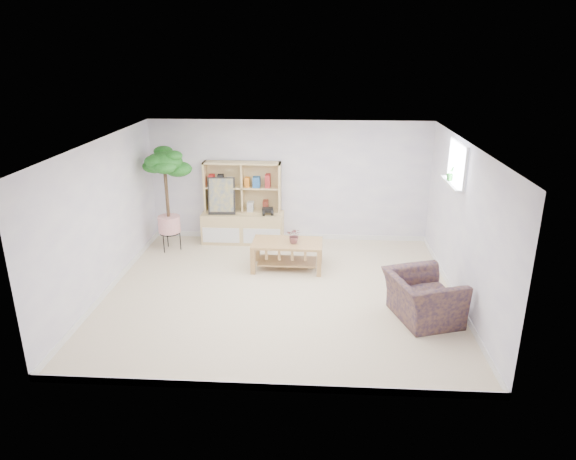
# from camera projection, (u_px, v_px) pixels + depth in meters

# --- Properties ---
(floor) EXTENTS (5.50, 5.00, 0.01)m
(floor) POSITION_uv_depth(u_px,v_px,m) (280.00, 293.00, 8.20)
(floor) COLOR beige
(floor) RESTS_ON ground
(ceiling) EXTENTS (5.50, 5.00, 0.01)m
(ceiling) POSITION_uv_depth(u_px,v_px,m) (279.00, 143.00, 7.40)
(ceiling) COLOR white
(ceiling) RESTS_ON walls
(walls) EXTENTS (5.51, 5.01, 2.40)m
(walls) POSITION_uv_depth(u_px,v_px,m) (280.00, 222.00, 7.80)
(walls) COLOR silver
(walls) RESTS_ON floor
(baseboard) EXTENTS (5.50, 5.00, 0.10)m
(baseboard) POSITION_uv_depth(u_px,v_px,m) (280.00, 290.00, 8.18)
(baseboard) COLOR white
(baseboard) RESTS_ON floor
(window) EXTENTS (0.10, 0.98, 0.68)m
(window) POSITION_uv_depth(u_px,v_px,m) (458.00, 164.00, 7.94)
(window) COLOR silver
(window) RESTS_ON walls
(window_sill) EXTENTS (0.14, 1.00, 0.04)m
(window_sill) POSITION_uv_depth(u_px,v_px,m) (452.00, 184.00, 8.05)
(window_sill) COLOR white
(window_sill) RESTS_ON walls
(storage_unit) EXTENTS (1.61, 0.54, 1.61)m
(storage_unit) POSITION_uv_depth(u_px,v_px,m) (242.00, 203.00, 10.09)
(storage_unit) COLOR #DAB67A
(storage_unit) RESTS_ON floor
(poster) EXTENTS (0.53, 0.16, 0.73)m
(poster) POSITION_uv_depth(u_px,v_px,m) (222.00, 196.00, 9.99)
(poster) COLOR gold
(poster) RESTS_ON storage_unit
(toy_truck) EXTENTS (0.33, 0.25, 0.16)m
(toy_truck) POSITION_uv_depth(u_px,v_px,m) (268.00, 211.00, 10.03)
(toy_truck) COLOR black
(toy_truck) RESTS_ON storage_unit
(coffee_table) EXTENTS (1.23, 0.69, 0.50)m
(coffee_table) POSITION_uv_depth(u_px,v_px,m) (287.00, 255.00, 9.03)
(coffee_table) COLOR olive
(coffee_table) RESTS_ON floor
(table_plant) EXTENTS (0.29, 0.26, 0.28)m
(table_plant) POSITION_uv_depth(u_px,v_px,m) (294.00, 235.00, 8.84)
(table_plant) COLOR #25642C
(table_plant) RESTS_ON coffee_table
(floor_tree) EXTENTS (0.77, 0.77, 1.99)m
(floor_tree) POSITION_uv_depth(u_px,v_px,m) (167.00, 200.00, 9.61)
(floor_tree) COLOR #174E12
(floor_tree) RESTS_ON floor
(armchair) EXTENTS (1.16, 1.25, 0.76)m
(armchair) POSITION_uv_depth(u_px,v_px,m) (423.00, 294.00, 7.30)
(armchair) COLOR #111237
(armchair) RESTS_ON floor
(sill_plant) EXTENTS (0.16, 0.14, 0.24)m
(sill_plant) POSITION_uv_depth(u_px,v_px,m) (451.00, 173.00, 8.12)
(sill_plant) COLOR #174E12
(sill_plant) RESTS_ON window_sill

